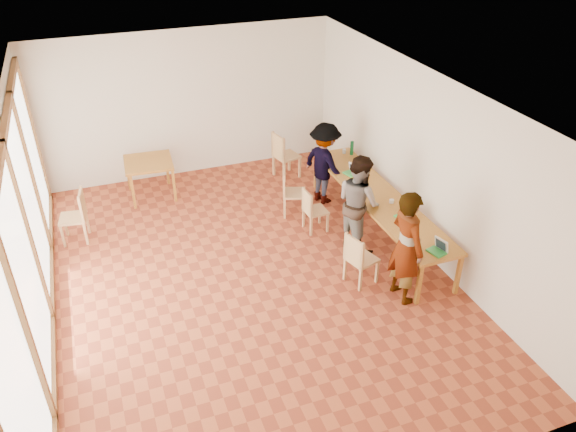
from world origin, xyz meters
TOP-DOWN VIEW (x-y plane):
  - ground at (0.00, 0.00)m, footprint 8.00×8.00m
  - wall_back at (0.00, 4.00)m, footprint 6.00×0.10m
  - wall_front at (0.00, -4.00)m, footprint 6.00×0.10m
  - wall_right at (3.00, 0.00)m, footprint 0.10×8.00m
  - window_wall at (-2.96, 0.00)m, footprint 0.10×8.00m
  - ceiling at (0.00, 0.00)m, footprint 6.00×8.00m
  - communal_table at (2.50, 0.44)m, footprint 0.80×4.00m
  - side_table at (-1.02, 3.20)m, footprint 0.90×0.90m
  - chair_near at (1.53, -0.75)m, footprint 0.51×0.51m
  - chair_mid at (1.45, 0.91)m, footprint 0.39×0.39m
  - chair_far at (1.29, 1.60)m, footprint 0.54×0.54m
  - chair_empty at (1.68, 3.03)m, footprint 0.55×0.55m
  - chair_spare at (-2.40, 2.04)m, footprint 0.49×0.49m
  - person_near at (2.02, -1.26)m, footprint 0.49×0.69m
  - person_mid at (2.00, 0.22)m, footprint 0.75×0.90m
  - person_far at (2.09, 1.83)m, footprint 0.91×1.18m
  - laptop_near at (2.53, -1.35)m, footprint 0.28×0.30m
  - laptop_mid at (2.57, -0.34)m, footprint 0.28×0.30m
  - laptop_far at (2.44, 1.36)m, footprint 0.26×0.28m
  - yellow_mug at (2.21, 0.92)m, footprint 0.17×0.17m
  - green_bottle at (2.80, 2.11)m, footprint 0.07×0.07m
  - clear_glass at (2.68, 2.21)m, footprint 0.07×0.07m
  - condiment_cup at (2.59, 0.15)m, footprint 0.08×0.08m
  - pink_phone at (2.19, 0.92)m, footprint 0.05×0.10m
  - black_pouch at (2.16, 2.32)m, footprint 0.16×0.26m

SIDE VIEW (x-z plane):
  - ground at x=0.00m, z-range 0.00..0.00m
  - chair_mid at x=1.45m, z-range 0.28..0.71m
  - chair_near at x=1.53m, z-range 0.31..0.77m
  - chair_far at x=1.29m, z-range 0.31..0.80m
  - chair_spare at x=-2.40m, z-range 0.32..0.82m
  - chair_empty at x=1.68m, z-range 0.34..0.87m
  - side_table at x=-1.02m, z-range 0.29..1.04m
  - communal_table at x=2.50m, z-range 0.33..1.08m
  - pink_phone at x=2.19m, z-range 0.75..0.76m
  - condiment_cup at x=2.59m, z-range 0.75..0.81m
  - clear_glass at x=2.68m, z-range 0.75..0.84m
  - black_pouch at x=2.16m, z-range 0.75..0.84m
  - yellow_mug at x=2.21m, z-range 0.75..0.85m
  - person_far at x=2.09m, z-range 0.00..1.60m
  - laptop_far at x=2.44m, z-range 0.71..0.90m
  - laptop_near at x=2.53m, z-range 0.70..0.92m
  - laptop_mid at x=2.57m, z-range 0.70..0.92m
  - person_mid at x=2.00m, z-range 0.00..1.69m
  - green_bottle at x=2.80m, z-range 0.75..1.03m
  - person_near at x=2.02m, z-range 0.00..1.80m
  - wall_back at x=0.00m, z-range 0.00..3.00m
  - wall_front at x=0.00m, z-range 0.00..3.00m
  - wall_right at x=3.00m, z-range 0.00..3.00m
  - window_wall at x=-2.96m, z-range 0.00..3.00m
  - ceiling at x=0.00m, z-range 3.00..3.04m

